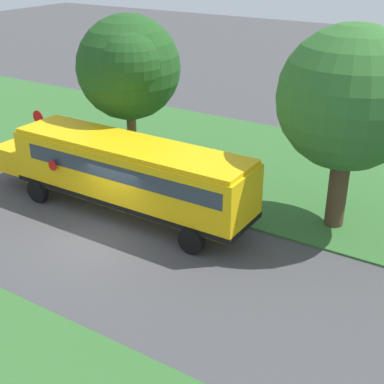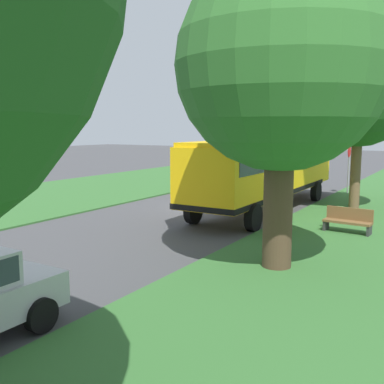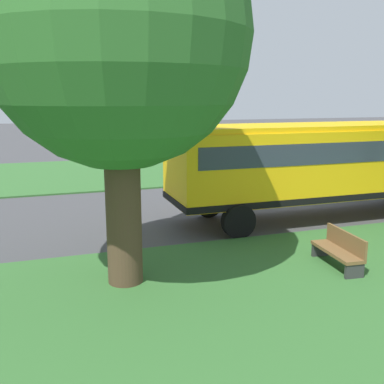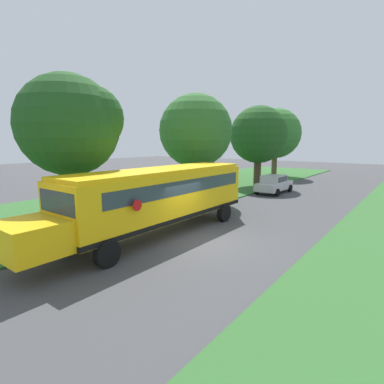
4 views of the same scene
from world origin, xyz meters
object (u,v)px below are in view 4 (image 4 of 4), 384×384
Objects in this scene: school_bus at (158,195)px; oak_tree_beside_bus at (73,124)px; oak_tree_across_road at (276,133)px; park_bench at (140,205)px; oak_tree_roadside_mid at (197,132)px; oak_tree_far_end at (259,134)px; car_silver_nearest at (274,183)px.

school_bus is 1.65× the size of oak_tree_beside_bus.
oak_tree_beside_bus is 29.02m from oak_tree_across_road.
park_bench is at bearing 147.51° from school_bus.
oak_tree_roadside_mid is 9.68m from oak_tree_far_end.
school_bus is 1.44× the size of oak_tree_across_road.
car_silver_nearest is 0.56× the size of oak_tree_far_end.
school_bus reaches higher than car_silver_nearest.
oak_tree_far_end is at bearing 87.93° from oak_tree_roadside_mid.
oak_tree_far_end is at bearing 85.63° from park_bench.
oak_tree_beside_bus is (-3.26, -2.16, 3.31)m from school_bus.
oak_tree_across_road is (-5.23, 26.79, 3.68)m from school_bus.
car_silver_nearest is at bearing 71.94° from park_bench.
oak_tree_far_end is 15.51m from park_bench.
oak_tree_far_end reaches higher than school_bus.
oak_tree_roadside_mid is at bearing 81.26° from park_bench.
car_silver_nearest is at bearing 65.79° from oak_tree_roadside_mid.
oak_tree_roadside_mid is 4.81× the size of park_bench.
school_bus is at bearing -79.87° from oak_tree_far_end.
car_silver_nearest is 13.80m from oak_tree_across_road.
oak_tree_far_end is 9.61m from oak_tree_across_road.
park_bench is (0.99, -24.09, -5.13)m from oak_tree_across_road.
oak_tree_far_end is at bearing 89.57° from oak_tree_beside_bus.
oak_tree_beside_bus is 9.92m from oak_tree_roadside_mid.
oak_tree_far_end reaches higher than park_bench.
oak_tree_far_end is at bearing 100.13° from school_bus.
oak_tree_roadside_mid is 0.99× the size of oak_tree_far_end.
oak_tree_far_end reaches higher than oak_tree_beside_bus.
oak_tree_roadside_mid reaches higher than oak_tree_beside_bus.
oak_tree_roadside_mid is at bearing -84.70° from oak_tree_across_road.
school_bus is 14.83m from car_silver_nearest.
oak_tree_far_end is (-2.82, 2.63, 4.33)m from car_silver_nearest.
oak_tree_across_road reaches higher than oak_tree_beside_bus.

